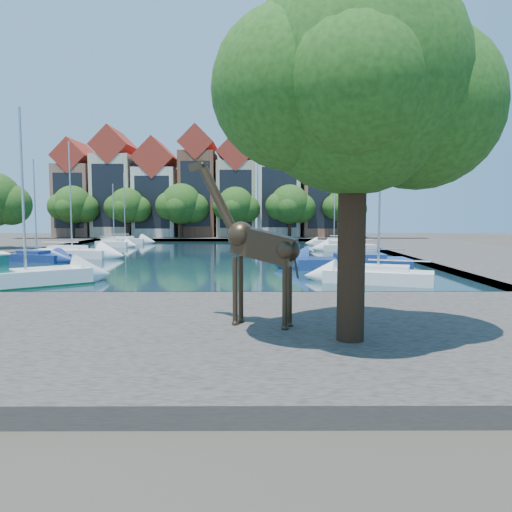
# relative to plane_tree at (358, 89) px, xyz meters

# --- Properties ---
(ground) EXTENTS (160.00, 160.00, 0.00)m
(ground) POSITION_rel_plane_tree_xyz_m (-7.62, 9.01, -7.67)
(ground) COLOR #38332B
(ground) RESTS_ON ground
(water_basin) EXTENTS (38.00, 50.00, 0.08)m
(water_basin) POSITION_rel_plane_tree_xyz_m (-7.62, 33.01, -7.63)
(water_basin) COLOR black
(water_basin) RESTS_ON ground
(near_quay) EXTENTS (50.00, 14.00, 0.50)m
(near_quay) POSITION_rel_plane_tree_xyz_m (-7.62, 2.01, -7.42)
(near_quay) COLOR #504B45
(near_quay) RESTS_ON ground
(far_quay) EXTENTS (60.00, 16.00, 0.50)m
(far_quay) POSITION_rel_plane_tree_xyz_m (-7.62, 65.01, -7.42)
(far_quay) COLOR #504B45
(far_quay) RESTS_ON ground
(right_quay) EXTENTS (14.00, 52.00, 0.50)m
(right_quay) POSITION_rel_plane_tree_xyz_m (17.38, 33.01, -7.42)
(right_quay) COLOR #504B45
(right_quay) RESTS_ON ground
(plane_tree) EXTENTS (8.32, 6.40, 10.62)m
(plane_tree) POSITION_rel_plane_tree_xyz_m (0.00, 0.00, 0.00)
(plane_tree) COLOR #332114
(plane_tree) RESTS_ON near_quay
(townhouse_west_end) EXTENTS (5.44, 9.18, 14.93)m
(townhouse_west_end) POSITION_rel_plane_tree_xyz_m (-30.62, 64.99, -0.31)
(townhouse_west_end) COLOR #8A5F4B
(townhouse_west_end) RESTS_ON far_quay
(townhouse_west_mid) EXTENTS (5.94, 9.18, 16.79)m
(townhouse_west_mid) POSITION_rel_plane_tree_xyz_m (-24.62, 64.99, 0.56)
(townhouse_west_mid) COLOR beige
(townhouse_west_mid) RESTS_ON far_quay
(townhouse_west_inner) EXTENTS (6.43, 9.18, 15.15)m
(townhouse_west_inner) POSITION_rel_plane_tree_xyz_m (-18.12, 64.99, -0.32)
(townhouse_west_inner) COLOR silver
(townhouse_west_inner) RESTS_ON far_quay
(townhouse_center) EXTENTS (5.44, 9.18, 16.93)m
(townhouse_center) POSITION_rel_plane_tree_xyz_m (-11.62, 64.99, 0.69)
(townhouse_center) COLOR brown
(townhouse_center) RESTS_ON far_quay
(townhouse_east_inner) EXTENTS (5.94, 9.18, 15.79)m
(townhouse_east_inner) POSITION_rel_plane_tree_xyz_m (-5.62, 64.99, 0.06)
(townhouse_east_inner) COLOR tan
(townhouse_east_inner) RESTS_ON far_quay
(townhouse_east_mid) EXTENTS (6.43, 9.18, 16.65)m
(townhouse_east_mid) POSITION_rel_plane_tree_xyz_m (0.88, 64.99, 0.43)
(townhouse_east_mid) COLOR beige
(townhouse_east_mid) RESTS_ON far_quay
(townhouse_east_end) EXTENTS (5.44, 9.18, 14.43)m
(townhouse_east_end) POSITION_rel_plane_tree_xyz_m (7.38, 64.99, -0.56)
(townhouse_east_end) COLOR brown
(townhouse_east_end) RESTS_ON far_quay
(far_tree_far_west) EXTENTS (7.28, 5.60, 7.68)m
(far_tree_far_west) POSITION_rel_plane_tree_xyz_m (-29.51, 59.50, -2.49)
(far_tree_far_west) COLOR #332114
(far_tree_far_west) RESTS_ON far_quay
(far_tree_west) EXTENTS (6.76, 5.20, 7.36)m
(far_tree_west) POSITION_rel_plane_tree_xyz_m (-21.52, 59.50, -2.60)
(far_tree_west) COLOR #332114
(far_tree_west) RESTS_ON far_quay
(far_tree_mid_west) EXTENTS (7.80, 6.00, 8.00)m
(far_tree_mid_west) POSITION_rel_plane_tree_xyz_m (-13.51, 59.50, -2.38)
(far_tree_mid_west) COLOR #332114
(far_tree_mid_west) RESTS_ON far_quay
(far_tree_mid_east) EXTENTS (7.02, 5.40, 7.52)m
(far_tree_mid_east) POSITION_rel_plane_tree_xyz_m (-5.52, 59.50, -2.54)
(far_tree_mid_east) COLOR #332114
(far_tree_mid_east) RESTS_ON far_quay
(far_tree_east) EXTENTS (7.54, 5.80, 7.84)m
(far_tree_east) POSITION_rel_plane_tree_xyz_m (2.49, 59.50, -2.43)
(far_tree_east) COLOR #332114
(far_tree_east) RESTS_ON far_quay
(far_tree_far_east) EXTENTS (6.76, 5.20, 7.36)m
(far_tree_far_east) POSITION_rel_plane_tree_xyz_m (10.48, 59.50, -2.60)
(far_tree_far_east) COLOR #332114
(far_tree_far_east) RESTS_ON far_quay
(giraffe_statue) EXTENTS (3.69, 1.78, 5.46)m
(giraffe_statue) POSITION_rel_plane_tree_xyz_m (-2.89, 1.98, -4.49)
(giraffe_statue) COLOR #332719
(giraffe_statue) RESTS_ON near_quay
(motorsailer) EXTENTS (8.56, 7.35, 9.90)m
(motorsailer) POSITION_rel_plane_tree_xyz_m (-16.79, 12.69, -6.83)
(motorsailer) COLOR white
(motorsailer) RESTS_ON water_basin
(sailboat_left_b) EXTENTS (6.05, 4.08, 8.60)m
(sailboat_left_b) POSITION_rel_plane_tree_xyz_m (-21.39, 27.98, -7.10)
(sailboat_left_b) COLOR navy
(sailboat_left_b) RESTS_ON water_basin
(sailboat_left_c) EXTENTS (7.43, 3.74, 10.55)m
(sailboat_left_c) POSITION_rel_plane_tree_xyz_m (-19.62, 31.38, -7.00)
(sailboat_left_c) COLOR white
(sailboat_left_c) RESTS_ON water_basin
(sailboat_left_d) EXTENTS (4.70, 2.98, 7.57)m
(sailboat_left_d) POSITION_rel_plane_tree_xyz_m (-19.80, 45.84, -7.08)
(sailboat_left_d) COLOR white
(sailboat_left_d) RESTS_ON water_basin
(sailboat_left_e) EXTENTS (6.37, 3.35, 9.48)m
(sailboat_left_e) POSITION_rel_plane_tree_xyz_m (-20.31, 53.01, -7.08)
(sailboat_left_e) COLOR silver
(sailboat_left_e) RESTS_ON water_basin
(sailboat_right_a) EXTENTS (6.58, 4.19, 9.81)m
(sailboat_right_a) POSITION_rel_plane_tree_xyz_m (4.38, 14.74, -7.02)
(sailboat_right_a) COLOR white
(sailboat_right_a) RESTS_ON water_basin
(sailboat_right_b) EXTENTS (8.23, 2.97, 13.29)m
(sailboat_right_b) POSITION_rel_plane_tree_xyz_m (4.38, 22.35, -6.99)
(sailboat_right_b) COLOR navy
(sailboat_right_b) RESTS_ON water_basin
(sailboat_right_c) EXTENTS (5.83, 2.27, 9.71)m
(sailboat_right_c) POSITION_rel_plane_tree_xyz_m (7.38, 39.70, -7.07)
(sailboat_right_c) COLOR silver
(sailboat_right_c) RESTS_ON water_basin
(sailboat_right_d) EXTENTS (5.33, 2.72, 9.34)m
(sailboat_right_d) POSITION_rel_plane_tree_xyz_m (7.20, 48.32, -7.07)
(sailboat_right_d) COLOR white
(sailboat_right_d) RESTS_ON water_basin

